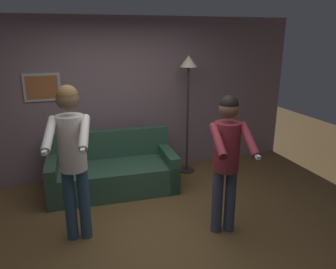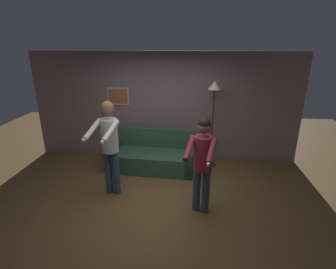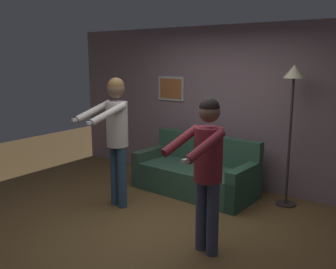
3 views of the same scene
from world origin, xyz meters
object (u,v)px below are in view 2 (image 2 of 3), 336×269
object	(u,v)px
person_standing_right	(203,158)
couch	(152,157)
torchiere_lamp	(214,100)
person_standing_left	(109,139)

from	to	relation	value
person_standing_right	couch	bearing A→B (deg)	124.19
couch	torchiere_lamp	world-z (taller)	torchiere_lamp
person_standing_left	person_standing_right	xyz separation A→B (m)	(1.67, -0.43, -0.10)
couch	person_standing_right	size ratio (longest dim) A/B	1.16
person_standing_right	person_standing_left	bearing A→B (deg)	165.66
couch	person_standing_left	size ratio (longest dim) A/B	1.07
torchiere_lamp	person_standing_right	xyz separation A→B (m)	(-0.28, -1.85, -0.57)
person_standing_left	person_standing_right	size ratio (longest dim) A/B	1.08
person_standing_left	couch	bearing A→B (deg)	62.20
torchiere_lamp	person_standing_right	bearing A→B (deg)	-98.64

